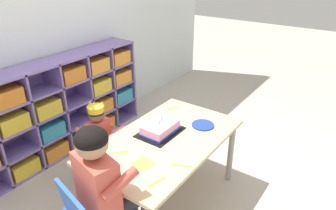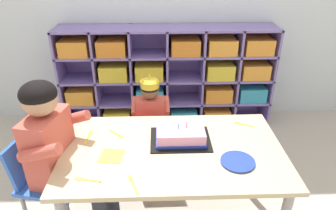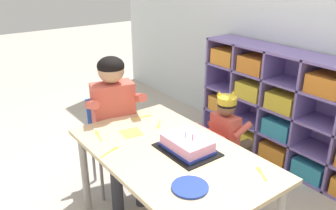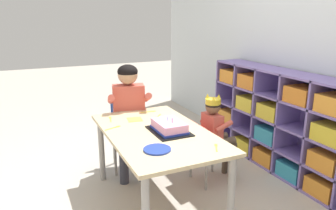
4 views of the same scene
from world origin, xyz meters
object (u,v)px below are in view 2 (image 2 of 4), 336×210
paper_plate_stack (238,162)px  fork_beside_plate_stack (89,136)px  activity_table (173,159)px  fork_by_napkin (86,180)px  child_with_crown (151,111)px  classroom_chair_adult_side (48,174)px  birthday_cake_on_tray (180,135)px  adult_helper_seated (60,148)px  classroom_chair_blue (151,135)px  fork_scattered_mid_table (133,184)px  fork_near_cake_tray (243,124)px  fork_at_table_front_edge (117,135)px

paper_plate_stack → fork_beside_plate_stack: bearing=162.0°
activity_table → fork_by_napkin: bearing=-150.5°
child_with_crown → classroom_chair_adult_side: child_with_crown is taller
birthday_cake_on_tray → paper_plate_stack: size_ratio=1.92×
birthday_cake_on_tray → adult_helper_seated: bearing=-172.0°
classroom_chair_blue → paper_plate_stack: bearing=124.4°
activity_table → fork_scattered_mid_table: fork_scattered_mid_table is taller
classroom_chair_blue → fork_near_cake_tray: size_ratio=5.02×
child_with_crown → fork_at_table_front_edge: 0.55m
activity_table → fork_near_cake_tray: bearing=27.9°
classroom_chair_adult_side → paper_plate_stack: size_ratio=3.81×
adult_helper_seated → paper_plate_stack: 0.99m
paper_plate_stack → fork_scattered_mid_table: bearing=-165.2°
paper_plate_stack → fork_scattered_mid_table: 0.58m
fork_beside_plate_stack → birthday_cake_on_tray: bearing=88.7°
classroom_chair_blue → fork_scattered_mid_table: bearing=84.4°
adult_helper_seated → fork_at_table_front_edge: 0.35m
fork_scattered_mid_table → fork_by_napkin: bearing=-119.1°
fork_beside_plate_stack → activity_table: bearing=78.9°
classroom_chair_adult_side → fork_near_cake_tray: bearing=-66.4°
paper_plate_stack → fork_near_cake_tray: bearing=72.2°
child_with_crown → birthday_cake_on_tray: bearing=108.0°
fork_near_cake_tray → fork_at_table_front_edge: same height
adult_helper_seated → fork_by_napkin: adult_helper_seated is taller
classroom_chair_blue → birthday_cake_on_tray: birthday_cake_on_tray is taller
fork_beside_plate_stack → fork_scattered_mid_table: 0.52m
paper_plate_stack → fork_scattered_mid_table: (-0.56, -0.15, -0.00)m
activity_table → fork_beside_plate_stack: fork_beside_plate_stack is taller
classroom_chair_blue → fork_at_table_front_edge: (-0.20, -0.40, 0.27)m
classroom_chair_blue → child_with_crown: (-0.00, 0.10, 0.15)m
child_with_crown → fork_by_napkin: 0.96m
classroom_chair_adult_side → fork_near_cake_tray: 1.26m
fork_scattered_mid_table → classroom_chair_adult_side: bearing=-139.6°
classroom_chair_blue → birthday_cake_on_tray: size_ratio=1.65×
birthday_cake_on_tray → fork_by_napkin: bearing=-145.8°
child_with_crown → fork_at_table_front_edge: bearing=67.8°
paper_plate_stack → fork_by_napkin: bearing=-172.0°
paper_plate_stack → classroom_chair_blue: bearing=125.2°
child_with_crown → classroom_chair_adult_side: 0.88m
activity_table → fork_beside_plate_stack: (-0.51, 0.14, 0.08)m
adult_helper_seated → birthday_cake_on_tray: size_ratio=2.98×
fork_near_cake_tray → fork_at_table_front_edge: (-0.81, -0.10, 0.00)m
classroom_chair_blue → adult_helper_seated: bearing=47.6°
fork_by_napkin → paper_plate_stack: bearing=20.4°
adult_helper_seated → fork_beside_plate_stack: (0.13, 0.15, -0.03)m
fork_by_napkin → classroom_chair_blue: bearing=81.5°
adult_helper_seated → fork_near_cake_tray: adult_helper_seated is taller
paper_plate_stack → fork_at_table_front_edge: paper_plate_stack is taller
adult_helper_seated → fork_beside_plate_stack: size_ratio=7.38×
activity_table → child_with_crown: child_with_crown is taller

